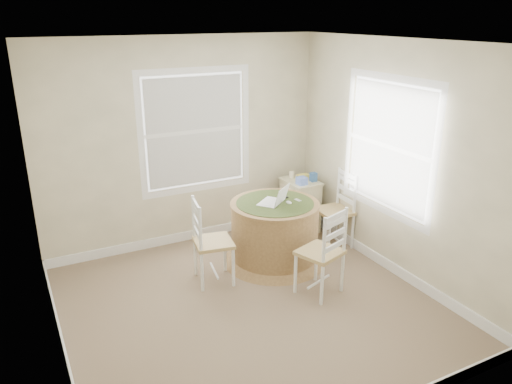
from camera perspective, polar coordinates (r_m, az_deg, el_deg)
room at (r=4.89m, az=0.06°, el=1.49°), size 3.64×3.64×2.64m
round_table at (r=5.94m, az=2.14°, el=-4.31°), size 1.23×1.23×0.75m
chair_left at (r=5.49m, az=-4.90°, el=-5.70°), size 0.46×0.48×0.95m
chair_near at (r=5.30m, az=7.32°, el=-6.80°), size 0.53×0.52×0.95m
chair_right at (r=6.39m, az=8.89°, el=-2.12°), size 0.42×0.44×0.95m
laptop at (r=5.79m, az=2.02°, el=-1.00°), size 0.43×0.43×0.23m
mouse at (r=5.80m, az=3.77°, el=-1.21°), size 0.07×0.10×0.03m
phone at (r=5.90m, az=4.79°, el=-0.97°), size 0.06×0.10×0.02m
keys at (r=5.96m, az=3.37°, el=-0.66°), size 0.07×0.06×0.02m
corner_chest at (r=6.86m, az=5.03°, el=-1.46°), size 0.40×0.54×0.71m
tissue_box at (r=6.58m, az=5.24°, el=1.32°), size 0.12×0.12×0.10m
box_yellow at (r=6.80m, az=5.40°, el=1.75°), size 0.15×0.10×0.06m
box_blue at (r=6.71m, az=6.45°, el=1.71°), size 0.08×0.08×0.12m
cup_cream at (r=6.81m, az=4.17°, el=1.95°), size 0.07×0.07×0.09m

